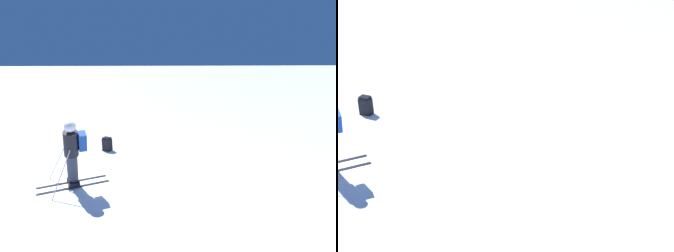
# 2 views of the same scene
# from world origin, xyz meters

# --- Properties ---
(ground_plane) EXTENTS (300.00, 300.00, 0.00)m
(ground_plane) POSITION_xyz_m (0.00, 0.00, 0.00)
(ground_plane) COLOR white
(skier) EXTENTS (1.29, 1.82, 1.86)m
(skier) POSITION_xyz_m (0.80, 0.12, 1.03)
(skier) COLOR black
(skier) RESTS_ON ground
(spare_backpack) EXTENTS (0.34, 0.37, 0.50)m
(spare_backpack) POSITION_xyz_m (-2.08, 0.62, 0.24)
(spare_backpack) COLOR black
(spare_backpack) RESTS_ON ground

